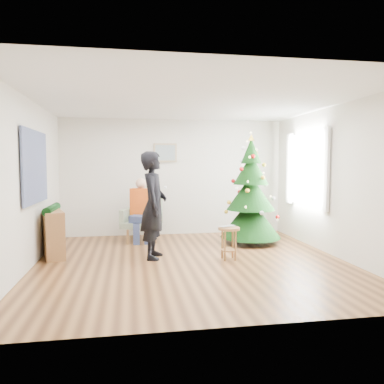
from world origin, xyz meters
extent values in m
plane|color=brown|center=(0.00, 0.00, 0.00)|extent=(5.00, 5.00, 0.00)
plane|color=white|center=(0.00, 0.00, 2.60)|extent=(5.00, 5.00, 0.00)
plane|color=silver|center=(0.00, 2.50, 1.30)|extent=(5.00, 0.00, 5.00)
plane|color=silver|center=(0.00, -2.50, 1.30)|extent=(5.00, 0.00, 5.00)
plane|color=silver|center=(-2.50, 0.00, 1.30)|extent=(0.00, 5.00, 5.00)
plane|color=silver|center=(2.50, 0.00, 1.30)|extent=(0.00, 5.00, 5.00)
cube|color=white|center=(2.47, 1.00, 1.50)|extent=(0.04, 1.30, 1.40)
cube|color=white|center=(2.44, 0.25, 1.50)|extent=(0.05, 0.25, 1.50)
cube|color=white|center=(2.44, 1.75, 1.50)|extent=(0.05, 0.25, 1.50)
cylinder|color=#3F2816|center=(1.41, 1.27, 0.14)|extent=(0.09, 0.09, 0.28)
cone|color=black|center=(1.41, 1.27, 0.51)|extent=(1.21, 1.21, 0.79)
cone|color=black|center=(1.41, 1.27, 1.03)|extent=(0.97, 0.97, 0.70)
cone|color=black|center=(1.41, 1.27, 1.49)|extent=(0.71, 0.71, 0.61)
cone|color=black|center=(1.41, 1.27, 1.87)|extent=(0.41, 0.41, 0.51)
cone|color=gold|center=(1.41, 1.27, 2.13)|extent=(0.13, 0.13, 0.13)
cylinder|color=brown|center=(0.63, 0.04, 0.52)|extent=(0.36, 0.36, 0.04)
cylinder|color=brown|center=(0.63, 0.04, 0.16)|extent=(0.27, 0.27, 0.02)
imported|color=silver|center=(0.63, 0.04, 0.56)|extent=(0.35, 0.32, 0.02)
cube|color=gray|center=(-0.76, 1.77, 0.36)|extent=(0.89, 0.86, 0.12)
cube|color=gray|center=(-0.65, 2.05, 0.70)|extent=(0.69, 0.37, 0.60)
cube|color=gray|center=(-1.07, 1.90, 0.52)|extent=(0.30, 0.54, 0.30)
cube|color=gray|center=(-0.46, 1.65, 0.52)|extent=(0.30, 0.54, 0.30)
cube|color=navy|center=(-0.76, 1.69, 0.49)|extent=(0.53, 0.54, 0.14)
cube|color=#CD4D13|center=(-0.76, 1.91, 0.82)|extent=(0.47, 0.36, 0.55)
sphere|color=tan|center=(-0.76, 1.89, 1.20)|extent=(0.22, 0.22, 0.22)
imported|color=black|center=(-0.60, 0.35, 0.90)|extent=(0.55, 0.73, 1.81)
cube|color=white|center=(-0.40, 0.32, 1.21)|extent=(0.06, 0.13, 0.04)
cube|color=brown|center=(-2.33, 0.82, 0.40)|extent=(0.58, 1.04, 0.80)
cylinder|color=black|center=(-2.33, 0.82, 0.82)|extent=(0.14, 0.90, 0.14)
cube|color=black|center=(-2.46, 0.30, 1.55)|extent=(0.03, 1.50, 1.15)
cube|color=tan|center=(-0.20, 2.47, 1.85)|extent=(0.52, 0.03, 0.42)
cube|color=gray|center=(-0.20, 2.45, 1.85)|extent=(0.44, 0.02, 0.34)
camera|label=1|loc=(-0.99, -5.93, 1.59)|focal=35.00mm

